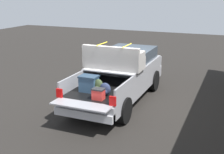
# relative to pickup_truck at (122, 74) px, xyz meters

# --- Properties ---
(ground_plane) EXTENTS (40.00, 40.00, 0.00)m
(ground_plane) POSITION_rel_pickup_truck_xyz_m (-0.34, -0.00, -0.95)
(ground_plane) COLOR black
(pickup_truck) EXTENTS (6.05, 2.08, 2.23)m
(pickup_truck) POSITION_rel_pickup_truck_xyz_m (0.00, 0.00, 0.00)
(pickup_truck) COLOR gray
(pickup_truck) RESTS_ON ground_plane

